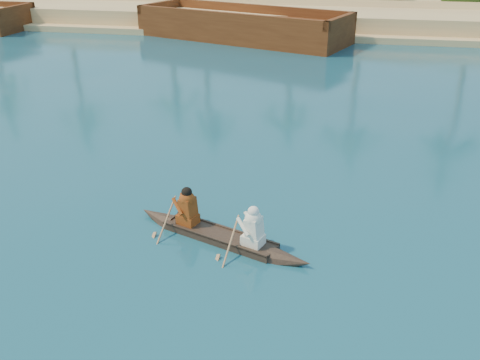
# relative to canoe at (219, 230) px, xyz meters

# --- Properties ---
(shrub_cluster) EXTENTS (100.00, 6.00, 2.40)m
(shrub_cluster) POSITION_rel_canoe_xyz_m (8.00, 32.50, 0.97)
(shrub_cluster) COLOR #223B15
(shrub_cluster) RESTS_ON ground
(canoe) EXTENTS (4.26, 2.04, 1.19)m
(canoe) POSITION_rel_canoe_xyz_m (0.00, 0.00, 0.00)
(canoe) COLOR #3C2B20
(canoe) RESTS_ON ground
(barge_mid) EXTENTS (13.50, 8.30, 2.13)m
(barge_mid) POSITION_rel_canoe_xyz_m (-4.00, 23.00, 0.52)
(barge_mid) COLOR #623015
(barge_mid) RESTS_ON ground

